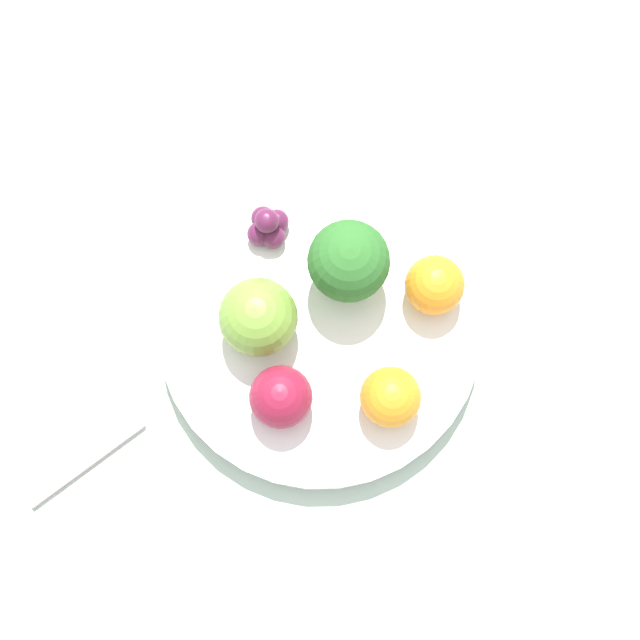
{
  "coord_description": "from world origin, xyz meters",
  "views": [
    {
      "loc": [
        -0.12,
        0.1,
        0.72
      ],
      "look_at": [
        0.0,
        0.0,
        0.06
      ],
      "focal_mm": 50.0,
      "sensor_mm": 36.0,
      "label": 1
    }
  ],
  "objects_px": {
    "apple_red": "(258,317)",
    "apple_green": "(281,397)",
    "orange_back": "(435,285)",
    "napkin": "(54,415)",
    "bowl": "(320,327)",
    "broccoli": "(349,261)",
    "orange_front": "(391,396)",
    "grape_cluster": "(268,226)"
  },
  "relations": [
    {
      "from": "apple_red",
      "to": "apple_green",
      "type": "height_order",
      "value": "apple_red"
    },
    {
      "from": "broccoli",
      "to": "apple_green",
      "type": "height_order",
      "value": "broccoli"
    },
    {
      "from": "apple_red",
      "to": "grape_cluster",
      "type": "height_order",
      "value": "apple_red"
    },
    {
      "from": "bowl",
      "to": "orange_front",
      "type": "height_order",
      "value": "orange_front"
    },
    {
      "from": "apple_green",
      "to": "napkin",
      "type": "xyz_separation_m",
      "value": [
        0.11,
        0.14,
        -0.05
      ]
    },
    {
      "from": "broccoli",
      "to": "apple_red",
      "type": "bearing_deg",
      "value": 80.46
    },
    {
      "from": "broccoli",
      "to": "grape_cluster",
      "type": "height_order",
      "value": "broccoli"
    },
    {
      "from": "bowl",
      "to": "napkin",
      "type": "relative_size",
      "value": 2.32
    },
    {
      "from": "apple_green",
      "to": "napkin",
      "type": "height_order",
      "value": "apple_green"
    },
    {
      "from": "orange_back",
      "to": "grape_cluster",
      "type": "xyz_separation_m",
      "value": [
        0.12,
        0.06,
        -0.01
      ]
    },
    {
      "from": "apple_green",
      "to": "orange_front",
      "type": "height_order",
      "value": "apple_green"
    },
    {
      "from": "bowl",
      "to": "orange_front",
      "type": "distance_m",
      "value": 0.09
    },
    {
      "from": "broccoli",
      "to": "grape_cluster",
      "type": "bearing_deg",
      "value": 18.76
    },
    {
      "from": "bowl",
      "to": "apple_red",
      "type": "bearing_deg",
      "value": 52.73
    },
    {
      "from": "bowl",
      "to": "orange_back",
      "type": "bearing_deg",
      "value": -114.72
    },
    {
      "from": "grape_cluster",
      "to": "napkin",
      "type": "distance_m",
      "value": 0.22
    },
    {
      "from": "apple_red",
      "to": "orange_front",
      "type": "distance_m",
      "value": 0.11
    },
    {
      "from": "apple_red",
      "to": "orange_front",
      "type": "height_order",
      "value": "apple_red"
    },
    {
      "from": "orange_back",
      "to": "grape_cluster",
      "type": "relative_size",
      "value": 1.26
    },
    {
      "from": "apple_red",
      "to": "orange_back",
      "type": "relative_size",
      "value": 1.3
    },
    {
      "from": "apple_green",
      "to": "orange_front",
      "type": "xyz_separation_m",
      "value": [
        -0.05,
        -0.06,
        -0.0
      ]
    },
    {
      "from": "bowl",
      "to": "apple_green",
      "type": "bearing_deg",
      "value": 114.53
    },
    {
      "from": "apple_red",
      "to": "bowl",
      "type": "bearing_deg",
      "value": -127.27
    },
    {
      "from": "orange_back",
      "to": "napkin",
      "type": "bearing_deg",
      "value": 67.2
    },
    {
      "from": "orange_back",
      "to": "orange_front",
      "type": "bearing_deg",
      "value": 117.66
    },
    {
      "from": "apple_red",
      "to": "grape_cluster",
      "type": "relative_size",
      "value": 1.63
    },
    {
      "from": "broccoli",
      "to": "napkin",
      "type": "relative_size",
      "value": 0.66
    },
    {
      "from": "apple_red",
      "to": "apple_green",
      "type": "distance_m",
      "value": 0.06
    },
    {
      "from": "apple_red",
      "to": "orange_back",
      "type": "height_order",
      "value": "apple_red"
    },
    {
      "from": "broccoli",
      "to": "grape_cluster",
      "type": "distance_m",
      "value": 0.08
    },
    {
      "from": "apple_green",
      "to": "grape_cluster",
      "type": "xyz_separation_m",
      "value": [
        0.11,
        -0.08,
        -0.01
      ]
    },
    {
      "from": "apple_green",
      "to": "napkin",
      "type": "distance_m",
      "value": 0.19
    },
    {
      "from": "bowl",
      "to": "orange_back",
      "type": "distance_m",
      "value": 0.1
    },
    {
      "from": "broccoli",
      "to": "orange_front",
      "type": "relative_size",
      "value": 1.58
    },
    {
      "from": "broccoli",
      "to": "apple_red",
      "type": "relative_size",
      "value": 1.21
    },
    {
      "from": "orange_front",
      "to": "grape_cluster",
      "type": "relative_size",
      "value": 1.25
    },
    {
      "from": "broccoli",
      "to": "bowl",
      "type": "bearing_deg",
      "value": 110.21
    },
    {
      "from": "apple_red",
      "to": "broccoli",
      "type": "bearing_deg",
      "value": -99.54
    },
    {
      "from": "orange_front",
      "to": "orange_back",
      "type": "xyz_separation_m",
      "value": [
        0.04,
        -0.08,
        0.0
      ]
    },
    {
      "from": "orange_front",
      "to": "orange_back",
      "type": "relative_size",
      "value": 1.0
    },
    {
      "from": "bowl",
      "to": "apple_green",
      "type": "distance_m",
      "value": 0.08
    },
    {
      "from": "apple_red",
      "to": "orange_back",
      "type": "distance_m",
      "value": 0.14
    }
  ]
}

